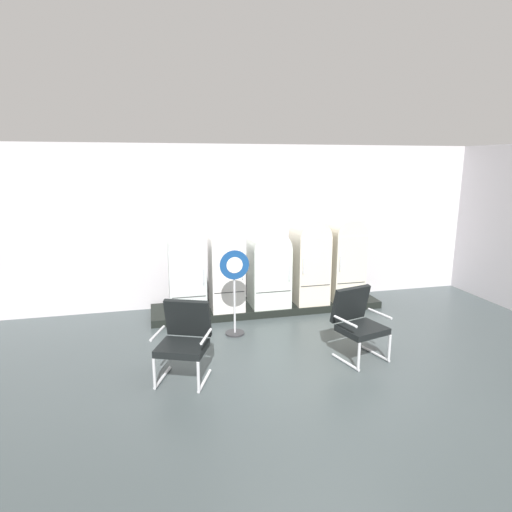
% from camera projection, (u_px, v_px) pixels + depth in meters
% --- Properties ---
extents(ground, '(12.00, 10.00, 0.05)m').
position_uv_depth(ground, '(329.00, 389.00, 5.43)').
color(ground, '#3C4546').
extents(back_wall, '(11.76, 0.12, 3.15)m').
position_uv_depth(back_wall, '(259.00, 224.00, 8.55)').
color(back_wall, silver).
rests_on(back_wall, ground).
extents(side_wall_right, '(0.16, 2.20, 3.15)m').
position_uv_depth(side_wall_right, '(499.00, 226.00, 8.51)').
color(side_wall_right, silver).
rests_on(side_wall_right, ground).
extents(display_plinth, '(4.41, 0.95, 0.13)m').
position_uv_depth(display_plinth, '(267.00, 306.00, 8.28)').
color(display_plinth, black).
rests_on(display_plinth, ground).
extents(refrigerator_0, '(0.64, 0.68, 1.50)m').
position_uv_depth(refrigerator_0, '(187.00, 269.00, 7.63)').
color(refrigerator_0, silver).
rests_on(refrigerator_0, display_plinth).
extents(refrigerator_1, '(0.59, 0.62, 1.57)m').
position_uv_depth(refrigerator_1, '(226.00, 265.00, 7.76)').
color(refrigerator_1, white).
rests_on(refrigerator_1, display_plinth).
extents(refrigerator_2, '(0.72, 0.70, 1.48)m').
position_uv_depth(refrigerator_2, '(268.00, 265.00, 8.00)').
color(refrigerator_2, silver).
rests_on(refrigerator_2, display_plinth).
extents(refrigerator_3, '(0.63, 0.71, 1.63)m').
position_uv_depth(refrigerator_3, '(309.00, 258.00, 8.18)').
color(refrigerator_3, beige).
rests_on(refrigerator_3, display_plinth).
extents(refrigerator_4, '(0.62, 0.69, 1.63)m').
position_uv_depth(refrigerator_4, '(345.00, 256.00, 8.34)').
color(refrigerator_4, beige).
rests_on(refrigerator_4, display_plinth).
extents(armchair_left, '(0.83, 0.83, 1.03)m').
position_uv_depth(armchair_left, '(184.00, 337.00, 5.57)').
color(armchair_left, silver).
rests_on(armchair_left, ground).
extents(armchair_right, '(0.78, 0.79, 1.03)m').
position_uv_depth(armchair_right, '(358.00, 320.00, 6.17)').
color(armchair_right, silver).
rests_on(armchair_right, ground).
extents(sign_stand, '(0.48, 0.32, 1.44)m').
position_uv_depth(sign_stand, '(235.00, 293.00, 6.94)').
color(sign_stand, '#2D2D30').
rests_on(sign_stand, ground).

